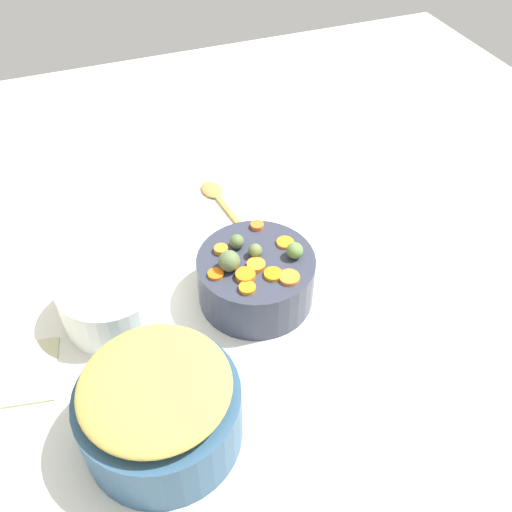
% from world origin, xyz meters
% --- Properties ---
extents(tabletop, '(2.40, 2.40, 0.02)m').
position_xyz_m(tabletop, '(0.00, 0.00, 0.01)').
color(tabletop, silver).
rests_on(tabletop, ground).
extents(serving_bowl_carrots, '(0.24, 0.24, 0.11)m').
position_xyz_m(serving_bowl_carrots, '(-0.02, -0.02, 0.07)').
color(serving_bowl_carrots, '#313545').
rests_on(serving_bowl_carrots, tabletop).
extents(metal_pot, '(0.26, 0.26, 0.12)m').
position_xyz_m(metal_pot, '(0.24, 0.22, 0.08)').
color(metal_pot, navy).
rests_on(metal_pot, tabletop).
extents(stuffing_mound, '(0.24, 0.24, 0.04)m').
position_xyz_m(stuffing_mound, '(0.24, 0.22, 0.16)').
color(stuffing_mound, '#B59D48').
rests_on(stuffing_mound, metal_pot).
extents(carrot_slice_0, '(0.04, 0.04, 0.01)m').
position_xyz_m(carrot_slice_0, '(-0.03, 0.03, 0.13)').
color(carrot_slice_0, orange).
rests_on(carrot_slice_0, serving_bowl_carrots).
extents(carrot_slice_1, '(0.05, 0.05, 0.01)m').
position_xyz_m(carrot_slice_1, '(-0.06, 0.05, 0.13)').
color(carrot_slice_1, orange).
rests_on(carrot_slice_1, serving_bowl_carrots).
extents(carrot_slice_2, '(0.03, 0.03, 0.01)m').
position_xyz_m(carrot_slice_2, '(0.03, 0.05, 0.13)').
color(carrot_slice_2, orange).
rests_on(carrot_slice_2, serving_bowl_carrots).
extents(carrot_slice_3, '(0.05, 0.05, 0.01)m').
position_xyz_m(carrot_slice_3, '(0.02, 0.02, 0.13)').
color(carrot_slice_3, orange).
rests_on(carrot_slice_3, serving_bowl_carrots).
extents(carrot_slice_4, '(0.03, 0.03, 0.01)m').
position_xyz_m(carrot_slice_4, '(-0.05, -0.11, 0.13)').
color(carrot_slice_4, orange).
rests_on(carrot_slice_4, serving_bowl_carrots).
extents(carrot_slice_5, '(0.04, 0.04, 0.01)m').
position_xyz_m(carrot_slice_5, '(0.04, -0.07, 0.13)').
color(carrot_slice_5, orange).
rests_on(carrot_slice_5, serving_bowl_carrots).
extents(carrot_slice_6, '(0.05, 0.05, 0.01)m').
position_xyz_m(carrot_slice_6, '(-0.09, -0.04, 0.13)').
color(carrot_slice_6, orange).
rests_on(carrot_slice_6, serving_bowl_carrots).
extents(carrot_slice_7, '(0.04, 0.04, 0.01)m').
position_xyz_m(carrot_slice_7, '(-0.01, 0.00, 0.13)').
color(carrot_slice_7, orange).
rests_on(carrot_slice_7, serving_bowl_carrots).
extents(carrot_slice_8, '(0.04, 0.04, 0.01)m').
position_xyz_m(carrot_slice_8, '(0.07, -0.01, 0.13)').
color(carrot_slice_8, orange).
rests_on(carrot_slice_8, serving_bowl_carrots).
extents(brussels_sprout_0, '(0.03, 0.03, 0.03)m').
position_xyz_m(brussels_sprout_0, '(-0.09, 0.00, 0.14)').
color(brussels_sprout_0, '#5D823F').
rests_on(brussels_sprout_0, serving_bowl_carrots).
extents(brussels_sprout_1, '(0.03, 0.03, 0.03)m').
position_xyz_m(brussels_sprout_1, '(-0.02, -0.03, 0.14)').
color(brussels_sprout_1, '#5E703A').
rests_on(brussels_sprout_1, serving_bowl_carrots).
extents(brussels_sprout_2, '(0.04, 0.04, 0.04)m').
position_xyz_m(brussels_sprout_2, '(0.04, -0.01, 0.15)').
color(brussels_sprout_2, '#596B3F').
rests_on(brussels_sprout_2, serving_bowl_carrots).
extents(brussels_sprout_3, '(0.03, 0.03, 0.03)m').
position_xyz_m(brussels_sprout_3, '(0.01, -0.07, 0.14)').
color(brussels_sprout_3, '#536B3A').
rests_on(brussels_sprout_3, serving_bowl_carrots).
extents(wooden_spoon, '(0.07, 0.27, 0.01)m').
position_xyz_m(wooden_spoon, '(-0.04, -0.35, 0.03)').
color(wooden_spoon, '#AB7F40').
rests_on(wooden_spoon, tabletop).
extents(casserole_dish, '(0.20, 0.20, 0.10)m').
position_xyz_m(casserole_dish, '(0.27, -0.07, 0.07)').
color(casserole_dish, white).
rests_on(casserole_dish, tabletop).
extents(dish_towel, '(0.22, 0.17, 0.01)m').
position_xyz_m(dish_towel, '(0.49, 0.00, 0.02)').
color(dish_towel, '#BCBA8F').
rests_on(dish_towel, tabletop).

